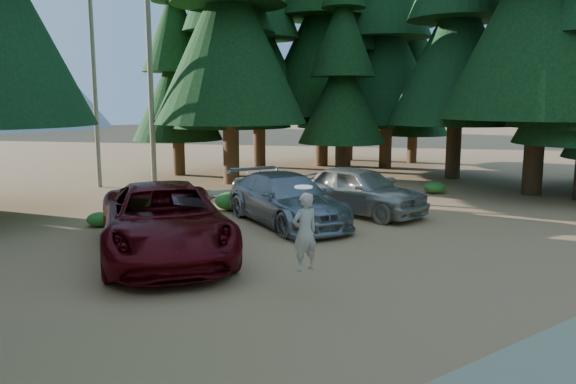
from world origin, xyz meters
name	(u,v)px	position (x,y,z in m)	size (l,w,h in m)	color
ground	(364,264)	(0.00, 0.00, 0.00)	(160.00, 160.00, 0.00)	#B1824B
forest_belt_north	(134,187)	(0.00, 15.00, 0.00)	(36.00, 7.00, 22.00)	black
forest_belt_east	(548,186)	(15.50, 4.00, 0.00)	(6.00, 22.00, 22.00)	black
snag_front	(149,52)	(0.80, 14.50, 6.00)	(0.24, 0.24, 12.00)	slate
snag_back	(94,75)	(-1.20, 16.00, 5.00)	(0.20, 0.20, 10.00)	slate
red_pickup	(164,220)	(-3.57, 3.53, 0.91)	(3.01, 6.52, 1.81)	#60080E
silver_minivan_center	(286,199)	(1.13, 4.75, 0.80)	(2.23, 5.50, 1.60)	#929599
silver_minivan_right	(359,190)	(4.07, 4.52, 0.84)	(1.97, 4.91, 1.67)	#A9A496
frisbee_player	(305,231)	(-2.44, -0.78, 1.29)	(0.60, 0.44, 1.73)	beige
log_left	(187,196)	(0.47, 10.50, 0.15)	(0.30, 0.30, 4.21)	slate
log_mid	(252,197)	(2.51, 8.92, 0.12)	(0.25, 0.25, 2.99)	slate
log_right	(359,184)	(8.24, 8.89, 0.14)	(0.29, 0.29, 4.48)	slate
shrub_left	(100,219)	(-3.83, 7.88, 0.22)	(0.80, 0.80, 0.44)	#2C6D20
shrub_center_left	(231,201)	(0.86, 7.75, 0.32)	(1.18, 1.18, 0.65)	#2C6D20
shrub_center_right	(283,192)	(3.60, 8.36, 0.29)	(1.05, 1.05, 0.58)	#2C6D20
shrub_right	(264,188)	(3.59, 9.69, 0.28)	(1.03, 1.03, 0.57)	#2C6D20
shrub_far_right	(328,187)	(5.91, 8.30, 0.31)	(1.14, 1.14, 0.63)	#2C6D20
shrub_edge_east	(435,188)	(9.68, 5.78, 0.25)	(0.89, 0.89, 0.49)	#2C6D20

